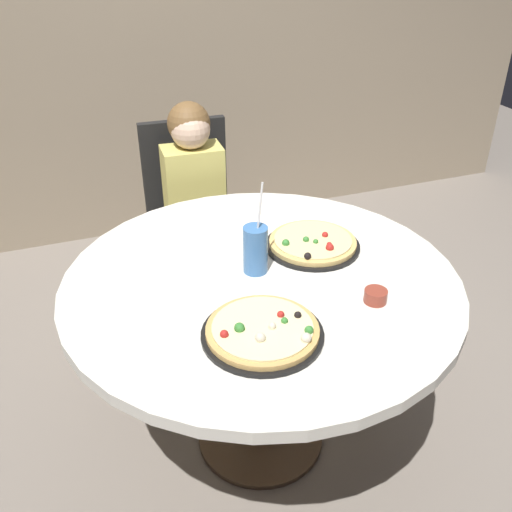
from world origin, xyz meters
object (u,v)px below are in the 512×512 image
(chair_wooden, at_px, (191,211))
(sauce_bowl, at_px, (376,296))
(pizza_veggie, at_px, (263,331))
(diner_child, at_px, (200,237))
(soda_cup, at_px, (255,249))
(pizza_cheese, at_px, (313,243))
(dining_table, at_px, (261,300))

(chair_wooden, xyz_separation_m, sauce_bowl, (0.27, -1.21, 0.24))
(chair_wooden, xyz_separation_m, pizza_veggie, (-0.11, -1.24, 0.24))
(diner_child, distance_m, soda_cup, 0.82)
(pizza_cheese, distance_m, soda_cup, 0.26)
(dining_table, relative_size, pizza_veggie, 3.74)
(dining_table, distance_m, pizza_veggie, 0.32)
(sauce_bowl, bearing_deg, pizza_cheese, 96.23)
(pizza_cheese, relative_size, soda_cup, 1.08)
(sauce_bowl, bearing_deg, diner_child, 105.12)
(soda_cup, bearing_deg, pizza_veggie, -106.77)
(soda_cup, bearing_deg, diner_child, 89.87)
(dining_table, xyz_separation_m, soda_cup, (-0.01, 0.04, 0.17))
(dining_table, height_order, chair_wooden, chair_wooden)
(chair_wooden, height_order, pizza_veggie, chair_wooden)
(dining_table, distance_m, soda_cup, 0.18)
(pizza_cheese, bearing_deg, diner_child, 109.63)
(dining_table, bearing_deg, sauce_bowl, -41.85)
(chair_wooden, xyz_separation_m, pizza_cheese, (0.23, -0.85, 0.24))
(chair_wooden, relative_size, soda_cup, 3.09)
(pizza_veggie, height_order, soda_cup, soda_cup)
(chair_wooden, height_order, soda_cup, soda_cup)
(pizza_veggie, bearing_deg, chair_wooden, 85.11)
(diner_child, distance_m, sauce_bowl, 1.10)
(chair_wooden, height_order, sauce_bowl, chair_wooden)
(diner_child, height_order, sauce_bowl, diner_child)
(pizza_cheese, relative_size, sauce_bowl, 4.72)
(dining_table, height_order, sauce_bowl, sauce_bowl)
(chair_wooden, xyz_separation_m, soda_cup, (-0.01, -0.92, 0.30))
(dining_table, bearing_deg, diner_child, 90.26)
(pizza_veggie, xyz_separation_m, soda_cup, (0.10, 0.32, 0.06))
(pizza_veggie, bearing_deg, dining_table, 70.01)
(chair_wooden, relative_size, diner_child, 0.88)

